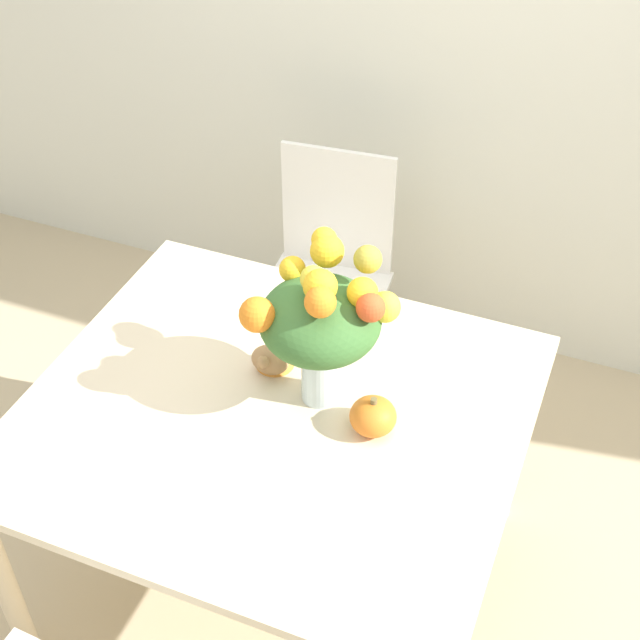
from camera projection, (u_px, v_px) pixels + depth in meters
The scene contains 6 objects.
ground_plane at pixel (282, 577), 2.74m from camera, with size 12.00×12.00×0.00m, color tan.
dining_table at pixel (275, 433), 2.32m from camera, with size 1.25×1.11×0.74m.
flower_vase at pixel (321, 319), 2.14m from camera, with size 0.34×0.31×0.43m.
pumpkin at pixel (373, 416), 2.18m from camera, with size 0.12×0.12×0.11m.
turkey_figurine at pixel (273, 356), 2.36m from camera, with size 0.10×0.14×0.09m.
dining_chair_near_window at pixel (327, 279), 3.12m from camera, with size 0.46×0.46×0.91m.
Camera 1 is at (0.70, -1.42, 2.38)m, focal length 50.00 mm.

